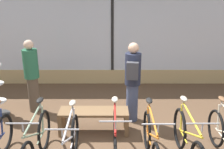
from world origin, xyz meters
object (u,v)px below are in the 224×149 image
at_px(bicycle_left, 36,144).
at_px(bicycle_center_left, 70,148).
at_px(bicycle_right, 188,143).
at_px(customer_near_rack, 132,80).
at_px(display_bench, 93,114).
at_px(bicycle_center, 115,142).
at_px(bicycle_center_right, 151,144).
at_px(customer_by_window, 31,75).

distance_m(bicycle_left, bicycle_center_left, 0.57).
xyz_separation_m(bicycle_right, customer_near_rack, (-0.80, 1.51, 0.55)).
bearing_deg(display_bench, bicycle_left, -129.51).
xyz_separation_m(bicycle_center, bicycle_center_right, (0.59, -0.05, -0.01)).
xyz_separation_m(bicycle_center, customer_by_window, (-1.92, 1.97, 0.51)).
bearing_deg(display_bench, bicycle_right, -32.43).
relative_size(bicycle_center, customer_near_rack, 0.97).
xyz_separation_m(bicycle_left, bicycle_right, (2.48, 0.02, 0.00)).
xyz_separation_m(bicycle_right, customer_by_window, (-3.12, 2.00, 0.51)).
xyz_separation_m(bicycle_center_right, customer_by_window, (-2.51, 2.02, 0.52)).
height_order(bicycle_left, customer_near_rack, customer_near_rack).
bearing_deg(customer_near_rack, bicycle_right, -61.95).
height_order(bicycle_left, bicycle_right, bicycle_right).
distance_m(bicycle_left, bicycle_center, 1.28).
height_order(display_bench, customer_near_rack, customer_near_rack).
relative_size(bicycle_right, display_bench, 1.30).
distance_m(bicycle_center, bicycle_center_right, 0.59).
bearing_deg(bicycle_right, bicycle_center, 178.57).
bearing_deg(bicycle_center_right, bicycle_right, 2.16).
bearing_deg(bicycle_center_left, bicycle_center_right, 2.76).
bearing_deg(customer_near_rack, display_bench, -149.14).
xyz_separation_m(bicycle_center_left, bicycle_center_right, (1.31, 0.06, 0.02)).
relative_size(bicycle_left, bicycle_right, 0.96).
distance_m(bicycle_left, customer_by_window, 2.18).
bearing_deg(bicycle_center_left, bicycle_right, 2.57).
height_order(bicycle_left, customer_by_window, customer_by_window).
bearing_deg(bicycle_right, bicycle_center_right, -177.84).
relative_size(bicycle_center_left, bicycle_center_right, 1.00).
bearing_deg(display_bench, customer_by_window, 147.16).
bearing_deg(bicycle_center, display_bench, 112.76).
distance_m(bicycle_right, display_bench, 1.91).
distance_m(bicycle_center_right, bicycle_right, 0.61).
bearing_deg(bicycle_left, customer_near_rack, 42.47).
xyz_separation_m(bicycle_center_left, customer_near_rack, (1.11, 1.60, 0.58)).
distance_m(bicycle_center_right, display_bench, 1.45).
bearing_deg(display_bench, bicycle_center, -67.24).
height_order(bicycle_center_right, display_bench, bicycle_center_right).
relative_size(bicycle_center_right, customer_by_window, 1.00).
distance_m(display_bench, customer_near_rack, 1.10).
distance_m(bicycle_center_left, bicycle_center_right, 1.31).
bearing_deg(bicycle_center, customer_by_window, 134.35).
bearing_deg(bicycle_center_right, customer_near_rack, 97.29).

